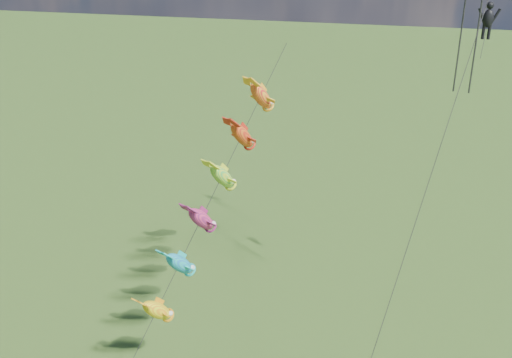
# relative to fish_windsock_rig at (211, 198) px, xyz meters

# --- Properties ---
(fish_windsock_rig) EXTENTS (5.33, 15.13, 16.15)m
(fish_windsock_rig) POSITION_rel_fish_windsock_rig_xyz_m (0.00, 0.00, 0.00)
(fish_windsock_rig) COLOR brown
(fish_windsock_rig) RESTS_ON ground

